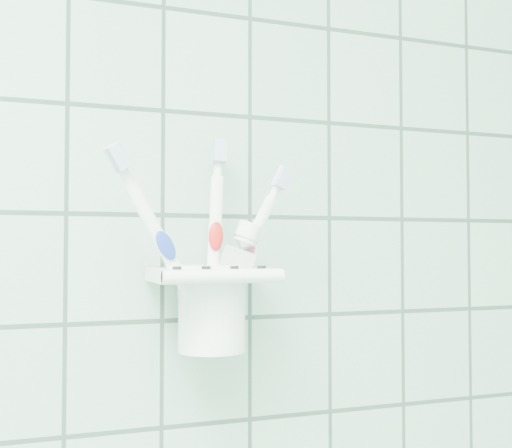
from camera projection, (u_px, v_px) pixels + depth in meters
holder_bracket at (211, 276)px, 0.65m from camera, size 0.12×0.10×0.04m
cup at (212, 304)px, 0.65m from camera, size 0.08×0.08×0.09m
toothbrush_pink at (215, 233)px, 0.65m from camera, size 0.10×0.03×0.21m
toothbrush_blue at (210, 237)px, 0.65m from camera, size 0.03×0.04×0.21m
toothbrush_orange at (201, 243)px, 0.66m from camera, size 0.08×0.03×0.20m
toothpaste_tube at (208, 270)px, 0.64m from camera, size 0.07×0.04×0.14m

